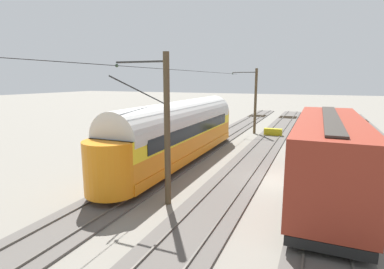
# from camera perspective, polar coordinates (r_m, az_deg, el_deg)

# --- Properties ---
(ground_plane) EXTENTS (220.00, 220.00, 0.00)m
(ground_plane) POSITION_cam_1_polar(r_m,az_deg,el_deg) (17.93, 16.24, -8.75)
(ground_plane) COLOR gray
(track_adjacent_siding) EXTENTS (2.80, 80.00, 0.18)m
(track_adjacent_siding) POSITION_cam_1_polar(r_m,az_deg,el_deg) (18.13, 23.84, -8.84)
(track_adjacent_siding) COLOR #56514C
(track_adjacent_siding) RESTS_ON ground
(track_third_siding) EXTENTS (2.80, 80.00, 0.18)m
(track_third_siding) POSITION_cam_1_polar(r_m,az_deg,el_deg) (18.58, 9.09, -7.60)
(track_third_siding) COLOR #56514C
(track_third_siding) RESTS_ON ground
(track_outer_siding) EXTENTS (2.80, 80.00, 0.18)m
(track_outer_siding) POSITION_cam_1_polar(r_m,az_deg,el_deg) (20.14, -4.07, -6.07)
(track_outer_siding) COLOR #56514C
(track_outer_siding) RESTS_ON ground
(vintage_streetcar) EXTENTS (2.65, 17.99, 5.77)m
(vintage_streetcar) POSITION_cam_1_polar(r_m,az_deg,el_deg) (21.00, -2.24, 0.82)
(vintage_streetcar) COLOR orange
(vintage_streetcar) RESTS_ON ground
(boxcar_adjacent) EXTENTS (2.96, 12.35, 3.85)m
(boxcar_adjacent) POSITION_cam_1_polar(r_m,az_deg,el_deg) (16.12, 24.44, -3.41)
(boxcar_adjacent) COLOR maroon
(boxcar_adjacent) RESTS_ON ground
(catenary_pole_foreground) EXTENTS (2.82, 0.28, 6.95)m
(catenary_pole_foreground) POSITION_cam_1_polar(r_m,az_deg,el_deg) (32.86, 11.86, 6.46)
(catenary_pole_foreground) COLOR #4C3D28
(catenary_pole_foreground) RESTS_ON ground
(catenary_pole_mid_near) EXTENTS (2.82, 0.28, 6.95)m
(catenary_pole_mid_near) POSITION_cam_1_polar(r_m,az_deg,el_deg) (13.54, -5.05, 1.36)
(catenary_pole_mid_near) COLOR #4C3D28
(catenary_pole_mid_near) RESTS_ON ground
(overhead_wire_run) EXTENTS (2.61, 44.75, 0.18)m
(overhead_wire_run) POSITION_cam_1_polar(r_m,az_deg,el_deg) (15.30, -12.32, 12.60)
(overhead_wire_run) COLOR black
(overhead_wire_run) RESTS_ON ground
(spare_tie_stack) EXTENTS (2.40, 2.40, 0.54)m
(spare_tie_stack) POSITION_cam_1_polar(r_m,az_deg,el_deg) (24.73, -8.76, -2.54)
(spare_tie_stack) COLOR #2D2316
(spare_tie_stack) RESTS_ON ground
(track_end_bumper) EXTENTS (1.80, 0.60, 0.80)m
(track_end_bumper) POSITION_cam_1_polar(r_m,az_deg,el_deg) (32.00, 15.17, 0.39)
(track_end_bumper) COLOR #B2A519
(track_end_bumper) RESTS_ON ground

